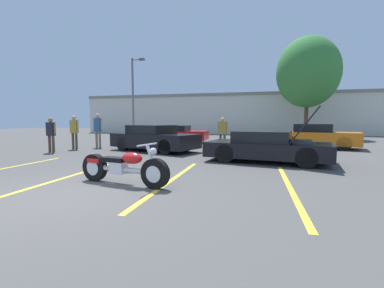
{
  "coord_description": "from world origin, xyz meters",
  "views": [
    {
      "loc": [
        3.66,
        -4.15,
        1.46
      ],
      "look_at": [
        1.92,
        2.84,
        0.8
      ],
      "focal_mm": 24.0,
      "sensor_mm": 36.0,
      "label": 1
    }
  ],
  "objects_px": {
    "light_pole": "(134,94)",
    "tree_background": "(308,72)",
    "parked_car_mid_row": "(154,139)",
    "spectator_by_show_car": "(223,131)",
    "spectator_far_lot": "(51,132)",
    "spectator_near_motorcycle": "(74,129)",
    "motorcycle": "(123,167)",
    "parked_car_right_row": "(316,136)",
    "spectator_midground": "(98,127)",
    "parked_car_left_row": "(177,134)",
    "show_car_hood_open": "(268,146)"
  },
  "relations": [
    {
      "from": "motorcycle",
      "to": "spectator_far_lot",
      "type": "distance_m",
      "value": 7.66
    },
    {
      "from": "spectator_near_motorcycle",
      "to": "tree_background",
      "type": "bearing_deg",
      "value": 44.05
    },
    {
      "from": "spectator_by_show_car",
      "to": "spectator_midground",
      "type": "xyz_separation_m",
      "value": [
        -6.68,
        -0.5,
        0.15
      ]
    },
    {
      "from": "spectator_near_motorcycle",
      "to": "spectator_midground",
      "type": "xyz_separation_m",
      "value": [
        0.7,
        0.98,
        0.08
      ]
    },
    {
      "from": "motorcycle",
      "to": "parked_car_right_row",
      "type": "height_order",
      "value": "parked_car_right_row"
    },
    {
      "from": "parked_car_mid_row",
      "to": "spectator_by_show_car",
      "type": "height_order",
      "value": "spectator_by_show_car"
    },
    {
      "from": "light_pole",
      "to": "motorcycle",
      "type": "relative_size",
      "value": 2.86
    },
    {
      "from": "show_car_hood_open",
      "to": "parked_car_right_row",
      "type": "xyz_separation_m",
      "value": [
        2.73,
        5.55,
        0.07
      ]
    },
    {
      "from": "tree_background",
      "to": "light_pole",
      "type": "bearing_deg",
      "value": -166.86
    },
    {
      "from": "show_car_hood_open",
      "to": "spectator_near_motorcycle",
      "type": "distance_m",
      "value": 9.59
    },
    {
      "from": "parked_car_left_row",
      "to": "parked_car_right_row",
      "type": "bearing_deg",
      "value": -12.48
    },
    {
      "from": "parked_car_mid_row",
      "to": "spectator_far_lot",
      "type": "xyz_separation_m",
      "value": [
        -4.3,
        -1.72,
        0.34
      ]
    },
    {
      "from": "motorcycle",
      "to": "spectator_near_motorcycle",
      "type": "distance_m",
      "value": 8.56
    },
    {
      "from": "parked_car_right_row",
      "to": "motorcycle",
      "type": "bearing_deg",
      "value": -106.94
    },
    {
      "from": "parked_car_mid_row",
      "to": "parked_car_right_row",
      "type": "height_order",
      "value": "parked_car_right_row"
    },
    {
      "from": "parked_car_left_row",
      "to": "spectator_far_lot",
      "type": "distance_m",
      "value": 7.95
    },
    {
      "from": "light_pole",
      "to": "spectator_near_motorcycle",
      "type": "height_order",
      "value": "light_pole"
    },
    {
      "from": "parked_car_left_row",
      "to": "spectator_by_show_car",
      "type": "relative_size",
      "value": 2.54
    },
    {
      "from": "light_pole",
      "to": "tree_background",
      "type": "xyz_separation_m",
      "value": [
        14.52,
        3.39,
        1.79
      ]
    },
    {
      "from": "parked_car_right_row",
      "to": "parked_car_left_row",
      "type": "bearing_deg",
      "value": -176.98
    },
    {
      "from": "tree_background",
      "to": "spectator_by_show_car",
      "type": "bearing_deg",
      "value": -117.22
    },
    {
      "from": "parked_car_left_row",
      "to": "parked_car_mid_row",
      "type": "distance_m",
      "value": 5.27
    },
    {
      "from": "motorcycle",
      "to": "spectator_near_motorcycle",
      "type": "bearing_deg",
      "value": 146.43
    },
    {
      "from": "spectator_near_motorcycle",
      "to": "light_pole",
      "type": "bearing_deg",
      "value": 98.12
    },
    {
      "from": "parked_car_mid_row",
      "to": "light_pole",
      "type": "bearing_deg",
      "value": 141.11
    },
    {
      "from": "motorcycle",
      "to": "spectator_by_show_car",
      "type": "xyz_separation_m",
      "value": [
        1.33,
        7.49,
        0.56
      ]
    },
    {
      "from": "parked_car_left_row",
      "to": "spectator_far_lot",
      "type": "xyz_separation_m",
      "value": [
        -3.82,
        -6.97,
        0.39
      ]
    },
    {
      "from": "show_car_hood_open",
      "to": "parked_car_right_row",
      "type": "distance_m",
      "value": 6.19
    },
    {
      "from": "spectator_midground",
      "to": "spectator_far_lot",
      "type": "height_order",
      "value": "spectator_midground"
    },
    {
      "from": "tree_background",
      "to": "spectator_near_motorcycle",
      "type": "height_order",
      "value": "tree_background"
    },
    {
      "from": "parked_car_left_row",
      "to": "spectator_by_show_car",
      "type": "bearing_deg",
      "value": -48.28
    },
    {
      "from": "parked_car_mid_row",
      "to": "spectator_midground",
      "type": "relative_size",
      "value": 2.53
    },
    {
      "from": "motorcycle",
      "to": "spectator_by_show_car",
      "type": "relative_size",
      "value": 1.47
    },
    {
      "from": "light_pole",
      "to": "spectator_far_lot",
      "type": "xyz_separation_m",
      "value": [
        1.26,
        -10.83,
        -2.83
      ]
    },
    {
      "from": "tree_background",
      "to": "spectator_midground",
      "type": "xyz_separation_m",
      "value": [
        -12.48,
        -11.77,
        -4.45
      ]
    },
    {
      "from": "parked_car_mid_row",
      "to": "tree_background",
      "type": "bearing_deg",
      "value": 74.06
    },
    {
      "from": "light_pole",
      "to": "spectator_midground",
      "type": "xyz_separation_m",
      "value": [
        2.04,
        -8.38,
        -2.66
      ]
    },
    {
      "from": "light_pole",
      "to": "parked_car_mid_row",
      "type": "xyz_separation_m",
      "value": [
        5.56,
        -9.11,
        -3.17
      ]
    },
    {
      "from": "light_pole",
      "to": "show_car_hood_open",
      "type": "relative_size",
      "value": 1.53
    },
    {
      "from": "motorcycle",
      "to": "parked_car_right_row",
      "type": "distance_m",
      "value": 11.47
    },
    {
      "from": "parked_car_mid_row",
      "to": "spectator_near_motorcycle",
      "type": "bearing_deg",
      "value": -156.81
    },
    {
      "from": "show_car_hood_open",
      "to": "parked_car_right_row",
      "type": "relative_size",
      "value": 1.0
    },
    {
      "from": "spectator_by_show_car",
      "to": "parked_car_left_row",
      "type": "bearing_deg",
      "value": 132.2
    },
    {
      "from": "parked_car_mid_row",
      "to": "spectator_by_show_car",
      "type": "distance_m",
      "value": 3.41
    },
    {
      "from": "light_pole",
      "to": "spectator_by_show_car",
      "type": "relative_size",
      "value": 4.2
    },
    {
      "from": "parked_car_left_row",
      "to": "spectator_far_lot",
      "type": "relative_size",
      "value": 2.57
    },
    {
      "from": "show_car_hood_open",
      "to": "spectator_near_motorcycle",
      "type": "relative_size",
      "value": 2.58
    },
    {
      "from": "parked_car_left_row",
      "to": "show_car_hood_open",
      "type": "bearing_deg",
      "value": -52.85
    },
    {
      "from": "light_pole",
      "to": "parked_car_mid_row",
      "type": "height_order",
      "value": "light_pole"
    },
    {
      "from": "spectator_far_lot",
      "to": "spectator_near_motorcycle",
      "type": "bearing_deg",
      "value": 87.08
    }
  ]
}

